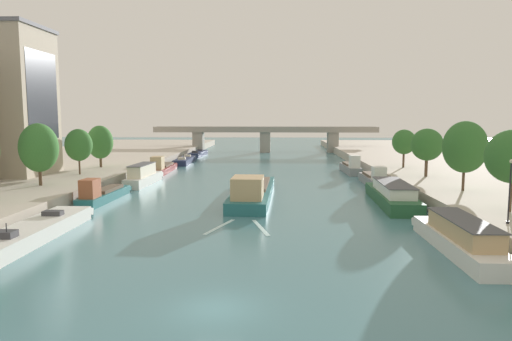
# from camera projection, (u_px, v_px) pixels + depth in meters

# --- Properties ---
(ground_plane) EXTENTS (400.00, 400.00, 0.00)m
(ground_plane) POSITION_uv_depth(u_px,v_px,m) (215.00, 309.00, 23.48)
(ground_plane) COLOR teal
(quay_left) EXTENTS (36.00, 170.00, 1.71)m
(quay_left) POSITION_uv_depth(u_px,v_px,m) (44.00, 169.00, 79.53)
(quay_left) COLOR #B7AD9E
(quay_left) RESTS_ON ground
(quay_right) EXTENTS (36.00, 170.00, 1.71)m
(quay_right) POSITION_uv_depth(u_px,v_px,m) (481.00, 171.00, 76.41)
(quay_right) COLOR #B7AD9E
(quay_right) RESTS_ON ground
(barge_midriver) EXTENTS (4.93, 22.21, 3.46)m
(barge_midriver) POSITION_uv_depth(u_px,v_px,m) (253.00, 191.00, 54.54)
(barge_midriver) COLOR #23666B
(barge_midriver) RESTS_ON ground
(wake_behind_barge) EXTENTS (5.60, 5.98, 0.03)m
(wake_behind_barge) POSITION_uv_depth(u_px,v_px,m) (240.00, 227.00, 40.91)
(wake_behind_barge) COLOR silver
(wake_behind_barge) RESTS_ON ground
(moored_boat_left_second) EXTENTS (3.34, 15.95, 2.31)m
(moored_boat_left_second) POSITION_uv_depth(u_px,v_px,m) (35.00, 231.00, 37.12)
(moored_boat_left_second) COLOR silver
(moored_boat_left_second) RESTS_ON ground
(moored_boat_left_near) EXTENTS (2.43, 12.32, 3.01)m
(moored_boat_left_near) POSITION_uv_depth(u_px,v_px,m) (103.00, 194.00, 53.43)
(moored_boat_left_near) COLOR #23666B
(moored_boat_left_near) RESTS_ON ground
(moored_boat_left_gap_after) EXTENTS (2.65, 12.39, 2.97)m
(moored_boat_left_gap_after) POSITION_uv_depth(u_px,v_px,m) (143.00, 176.00, 67.00)
(moored_boat_left_gap_after) COLOR silver
(moored_boat_left_gap_after) RESTS_ON ground
(moored_boat_left_downstream) EXTENTS (2.96, 14.68, 3.13)m
(moored_boat_left_downstream) POSITION_uv_depth(u_px,v_px,m) (163.00, 167.00, 81.21)
(moored_boat_left_downstream) COLOR maroon
(moored_boat_left_downstream) RESTS_ON ground
(moored_boat_left_far) EXTENTS (3.11, 15.14, 2.19)m
(moored_boat_left_far) POSITION_uv_depth(u_px,v_px,m) (185.00, 160.00, 98.39)
(moored_boat_left_far) COLOR #1E284C
(moored_boat_left_far) RESTS_ON ground
(moored_boat_left_lone) EXTENTS (2.85, 14.93, 2.15)m
(moored_boat_left_lone) POSITION_uv_depth(u_px,v_px,m) (198.00, 154.00, 116.46)
(moored_boat_left_lone) COLOR #1E284C
(moored_boat_left_lone) RESTS_ON ground
(moored_boat_right_second) EXTENTS (2.73, 14.03, 2.56)m
(moored_boat_right_second) POSITION_uv_depth(u_px,v_px,m) (460.00, 238.00, 33.24)
(moored_boat_right_second) COLOR silver
(moored_boat_right_second) RESTS_ON ground
(moored_boat_right_gap_after) EXTENTS (3.97, 16.54, 2.52)m
(moored_boat_right_gap_after) POSITION_uv_depth(u_px,v_px,m) (392.00, 195.00, 51.74)
(moored_boat_right_gap_after) COLOR #235633
(moored_boat_right_gap_after) RESTS_ON ground
(moored_boat_right_end) EXTENTS (2.27, 11.62, 3.00)m
(moored_boat_right_end) POSITION_uv_depth(u_px,v_px,m) (373.00, 179.00, 65.98)
(moored_boat_right_end) COLOR gray
(moored_boat_right_end) RESTS_ON ground
(moored_boat_right_upstream) EXTENTS (2.37, 11.35, 3.33)m
(moored_boat_right_upstream) POSITION_uv_depth(u_px,v_px,m) (351.00, 167.00, 80.39)
(moored_boat_right_upstream) COLOR gray
(moored_boat_right_upstream) RESTS_ON ground
(tree_left_far) EXTENTS (4.34, 4.34, 7.17)m
(tree_left_far) POSITION_uv_depth(u_px,v_px,m) (39.00, 148.00, 53.67)
(tree_left_far) COLOR brown
(tree_left_far) RESTS_ON quay_left
(tree_left_nearest) EXTENTS (3.66, 3.66, 6.26)m
(tree_left_nearest) POSITION_uv_depth(u_px,v_px,m) (79.00, 145.00, 64.20)
(tree_left_nearest) COLOR brown
(tree_left_nearest) RESTS_ON quay_left
(tree_left_by_lamp) EXTENTS (4.00, 4.00, 6.55)m
(tree_left_by_lamp) POSITION_uv_depth(u_px,v_px,m) (100.00, 142.00, 73.55)
(tree_left_by_lamp) COLOR brown
(tree_left_by_lamp) RESTS_ON quay_left
(tree_right_nearest) EXTENTS (4.59, 4.59, 7.47)m
(tree_right_nearest) POSITION_uv_depth(u_px,v_px,m) (465.00, 147.00, 49.76)
(tree_right_nearest) COLOR brown
(tree_right_nearest) RESTS_ON quay_right
(tree_right_past_mid) EXTENTS (4.16, 4.16, 6.39)m
(tree_right_past_mid) POSITION_uv_depth(u_px,v_px,m) (427.00, 145.00, 61.82)
(tree_right_past_mid) COLOR brown
(tree_right_past_mid) RESTS_ON quay_right
(tree_right_far) EXTENTS (3.68, 3.68, 5.95)m
(tree_right_far) POSITION_uv_depth(u_px,v_px,m) (404.00, 142.00, 73.23)
(tree_right_far) COLOR brown
(tree_right_far) RESTS_ON quay_right
(lamppost_right_bank) EXTENTS (0.28, 0.28, 4.80)m
(lamppost_right_bank) POSITION_uv_depth(u_px,v_px,m) (510.00, 189.00, 34.43)
(lamppost_right_bank) COLOR black
(lamppost_right_bank) RESTS_ON quay_right
(bridge_far) EXTENTS (60.82, 4.40, 6.97)m
(bridge_far) POSITION_uv_depth(u_px,v_px,m) (265.00, 136.00, 128.06)
(bridge_far) COLOR gray
(bridge_far) RESTS_ON ground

